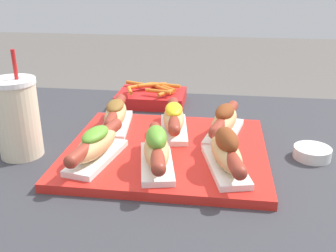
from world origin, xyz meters
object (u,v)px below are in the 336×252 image
object	(u,v)px
hot_dog_3	(116,114)
fries_basket	(152,97)
serving_tray	(167,151)
hot_dog_1	(156,149)
hot_dog_2	(226,152)
hot_dog_4	(174,118)
hot_dog_0	(96,145)
hot_dog_5	(224,121)
drink_cup	(18,118)
sauce_bowl	(312,152)

from	to	relation	value
hot_dog_3	fries_basket	distance (m)	0.25
serving_tray	hot_dog_1	xyz separation A→B (m)	(-0.01, -0.09, 0.04)
hot_dog_2	fries_basket	size ratio (longest dim) A/B	1.05
serving_tray	hot_dog_3	distance (m)	0.17
hot_dog_3	hot_dog_4	distance (m)	0.14
serving_tray	hot_dog_0	xyz separation A→B (m)	(-0.13, -0.08, 0.04)
hot_dog_5	drink_cup	size ratio (longest dim) A/B	0.90
sauce_bowl	drink_cup	xyz separation A→B (m)	(-0.61, -0.07, 0.07)
hot_dog_0	hot_dog_4	xyz separation A→B (m)	(0.13, 0.17, -0.00)
hot_dog_5	serving_tray	bearing A→B (deg)	-146.03
hot_dog_4	hot_dog_1	bearing A→B (deg)	-94.01
hot_dog_4	hot_dog_5	distance (m)	0.12
hot_dog_3	hot_dog_2	bearing A→B (deg)	-34.46
hot_dog_4	hot_dog_5	bearing A→B (deg)	-2.17
serving_tray	hot_dog_5	bearing A→B (deg)	33.97
hot_dog_1	fries_basket	bearing A→B (deg)	101.21
hot_dog_0	sauce_bowl	size ratio (longest dim) A/B	2.66
hot_dog_0	drink_cup	size ratio (longest dim) A/B	0.91
hot_dog_2	drink_cup	world-z (taller)	drink_cup
drink_cup	sauce_bowl	bearing A→B (deg)	6.21
hot_dog_0	sauce_bowl	distance (m)	0.45
hot_dog_3	hot_dog_4	xyz separation A→B (m)	(0.14, -0.01, 0.00)
hot_dog_3	drink_cup	size ratio (longest dim) A/B	0.92
serving_tray	hot_dog_5	xyz separation A→B (m)	(0.12, 0.08, 0.04)
hot_dog_4	sauce_bowl	xyz separation A→B (m)	(0.30, -0.06, -0.04)
hot_dog_4	drink_cup	distance (m)	0.34
hot_dog_0	hot_dog_2	xyz separation A→B (m)	(0.25, -0.00, 0.00)
hot_dog_4	hot_dog_0	bearing A→B (deg)	-128.92
hot_dog_1	hot_dog_5	bearing A→B (deg)	52.74
hot_dog_1	hot_dog_3	world-z (taller)	hot_dog_1
fries_basket	sauce_bowl	bearing A→B (deg)	-37.91
hot_dog_0	hot_dog_4	size ratio (longest dim) A/B	0.99
hot_dog_0	hot_dog_4	world-z (taller)	same
serving_tray	hot_dog_4	size ratio (longest dim) A/B	2.02
hot_dog_5	fries_basket	world-z (taller)	hot_dog_5
fries_basket	hot_dog_0	bearing A→B (deg)	-95.27
hot_dog_1	hot_dog_4	world-z (taller)	hot_dog_1
sauce_bowl	hot_dog_5	bearing A→B (deg)	162.92
hot_dog_3	hot_dog_5	xyz separation A→B (m)	(0.26, -0.01, 0.00)
hot_dog_4	sauce_bowl	distance (m)	0.31
hot_dog_5	sauce_bowl	xyz separation A→B (m)	(0.19, -0.06, -0.04)
hot_dog_2	hot_dog_4	bearing A→B (deg)	125.28
hot_dog_5	hot_dog_2	bearing A→B (deg)	-88.86
serving_tray	hot_dog_4	xyz separation A→B (m)	(0.00, 0.09, 0.04)
sauce_bowl	hot_dog_2	bearing A→B (deg)	-149.57
fries_basket	hot_dog_4	bearing A→B (deg)	-68.93
serving_tray	hot_dog_3	world-z (taller)	hot_dog_3
serving_tray	sauce_bowl	world-z (taller)	sauce_bowl
hot_dog_2	fries_basket	xyz separation A→B (m)	(-0.22, 0.42, -0.03)
hot_dog_1	drink_cup	size ratio (longest dim) A/B	0.91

